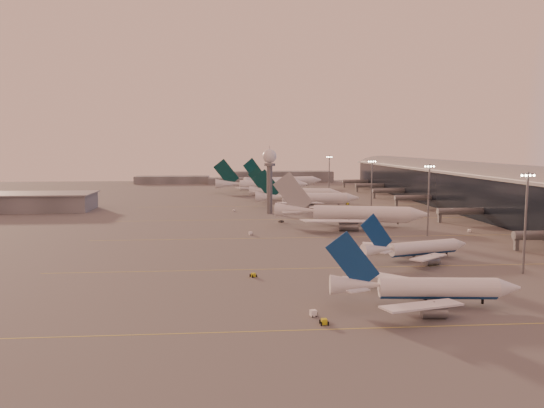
{
  "coord_description": "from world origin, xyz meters",
  "views": [
    {
      "loc": [
        -13.68,
        -121.59,
        31.37
      ],
      "look_at": [
        2.98,
        81.55,
        8.68
      ],
      "focal_mm": 35.0,
      "sensor_mm": 36.0,
      "label": 1
    }
  ],
  "objects": [
    {
      "name": "gsv_tug_mid",
      "position": [
        -8.0,
        2.15,
        0.45
      ],
      "size": [
        3.07,
        3.58,
        0.88
      ],
      "color": "gold",
      "rests_on": "ground"
    },
    {
      "name": "widebody_white",
      "position": [
        33.57,
        78.65,
        3.66
      ],
      "size": [
        59.01,
        46.73,
        21.14
      ],
      "color": "white",
      "rests_on": "ground"
    },
    {
      "name": "ground",
      "position": [
        0.0,
        0.0,
        0.0
      ],
      "size": [
        700.0,
        700.0,
        0.0
      ],
      "primitive_type": "plane",
      "color": "#545252",
      "rests_on": "ground"
    },
    {
      "name": "gsv_truck_b",
      "position": [
        42.37,
        31.6,
        0.96
      ],
      "size": [
        4.93,
        3.0,
        1.87
      ],
      "color": "gold",
      "rests_on": "ground"
    },
    {
      "name": "gsv_truck_a",
      "position": [
        2.09,
        -27.89,
        1.23
      ],
      "size": [
        6.3,
        3.39,
        2.41
      ],
      "color": "white",
      "rests_on": "ground"
    },
    {
      "name": "distant_horizon",
      "position": [
        2.62,
        325.14,
        3.89
      ],
      "size": [
        165.0,
        37.5,
        9.0
      ],
      "color": "slate",
      "rests_on": "ground"
    },
    {
      "name": "greentail_c",
      "position": [
        8.35,
        225.11,
        3.99
      ],
      "size": [
        62.2,
        50.21,
        22.59
      ],
      "color": "white",
      "rests_on": "ground"
    },
    {
      "name": "terminal",
      "position": [
        107.88,
        110.09,
        10.52
      ],
      "size": [
        57.0,
        362.0,
        23.04
      ],
      "color": "black",
      "rests_on": "ground"
    },
    {
      "name": "mast_a",
      "position": [
        58.0,
        0.0,
        13.74
      ],
      "size": [
        3.6,
        0.56,
        25.0
      ],
      "color": "slate",
      "rests_on": "ground"
    },
    {
      "name": "greentail_d",
      "position": [
        26.47,
        258.45,
        3.98
      ],
      "size": [
        59.64,
        47.35,
        22.56
      ],
      "color": "white",
      "rests_on": "ground"
    },
    {
      "name": "gsv_tug_near",
      "position": [
        2.79,
        -32.62,
        0.5
      ],
      "size": [
        2.16,
        3.46,
        0.97
      ],
      "color": "gold",
      "rests_on": "ground"
    },
    {
      "name": "taxiway_markings",
      "position": [
        30.0,
        56.0,
        0.01
      ],
      "size": [
        180.0,
        185.25,
        0.02
      ],
      "color": "gold",
      "rests_on": "ground"
    },
    {
      "name": "hangar",
      "position": [
        -120.0,
        140.0,
        4.32
      ],
      "size": [
        82.0,
        27.0,
        8.5
      ],
      "color": "slate",
      "rests_on": "ground"
    },
    {
      "name": "narrowbody_mid",
      "position": [
        37.38,
        17.3,
        2.75
      ],
      "size": [
        33.75,
        26.53,
        13.57
      ],
      "color": "white",
      "rests_on": "ground"
    },
    {
      "name": "gsv_catering_b",
      "position": [
        73.17,
        61.03,
        2.12
      ],
      "size": [
        5.55,
        3.43,
        4.23
      ],
      "color": "white",
      "rests_on": "ground"
    },
    {
      "name": "gsv_truck_c",
      "position": [
        -5.77,
        61.82,
        1.21
      ],
      "size": [
        6.25,
        4.03,
        2.38
      ],
      "color": "white",
      "rests_on": "ground"
    },
    {
      "name": "gsv_tug_hangar",
      "position": [
        48.98,
        152.8,
        0.54
      ],
      "size": [
        4.08,
        2.93,
        1.06
      ],
      "color": "gold",
      "rests_on": "ground"
    },
    {
      "name": "gsv_tug_far",
      "position": [
        7.49,
        91.01,
        0.5
      ],
      "size": [
        3.71,
        3.89,
        0.96
      ],
      "color": "#5D6062",
      "rests_on": "ground"
    },
    {
      "name": "radar_tower",
      "position": [
        5.0,
        120.0,
        20.95
      ],
      "size": [
        6.4,
        6.4,
        31.1
      ],
      "color": "slate",
      "rests_on": "ground"
    },
    {
      "name": "greentail_b",
      "position": [
        23.84,
        174.38,
        3.43
      ],
      "size": [
        52.23,
        41.64,
        19.39
      ],
      "color": "white",
      "rests_on": "ground"
    },
    {
      "name": "mast_c",
      "position": [
        50.0,
        110.0,
        13.74
      ],
      "size": [
        3.6,
        0.56,
        25.0
      ],
      "color": "slate",
      "rests_on": "ground"
    },
    {
      "name": "gsv_truck_d",
      "position": [
        -11.26,
        128.57,
        1.05
      ],
      "size": [
        2.92,
        5.39,
        2.06
      ],
      "color": "white",
      "rests_on": "ground"
    },
    {
      "name": "mast_d",
      "position": [
        48.0,
        200.0,
        13.74
      ],
      "size": [
        3.6,
        0.56,
        25.0
      ],
      "color": "slate",
      "rests_on": "ground"
    },
    {
      "name": "mast_b",
      "position": [
        55.0,
        55.0,
        13.74
      ],
      "size": [
        3.6,
        0.56,
        25.0
      ],
      "color": "slate",
      "rests_on": "ground"
    },
    {
      "name": "narrowbody_near",
      "position": [
        24.27,
        -23.52,
        3.01
      ],
      "size": [
        38.06,
        30.26,
        14.88
      ],
      "color": "white",
      "rests_on": "ground"
    },
    {
      "name": "greentail_a",
      "position": [
        26.02,
        142.23,
        3.44
      ],
      "size": [
        53.61,
        43.23,
        19.46
      ],
      "color": "white",
      "rests_on": "ground"
    }
  ]
}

